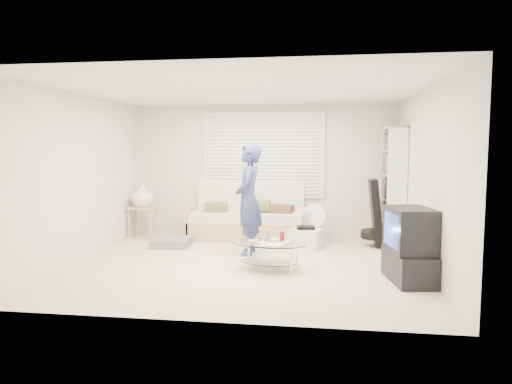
# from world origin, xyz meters

# --- Properties ---
(ground) EXTENTS (5.00, 5.00, 0.00)m
(ground) POSITION_xyz_m (0.00, 0.00, 0.00)
(ground) COLOR #BAAA91
(ground) RESTS_ON ground
(room_shell) EXTENTS (5.02, 4.52, 2.51)m
(room_shell) POSITION_xyz_m (0.00, 0.48, 1.63)
(room_shell) COLOR beige
(room_shell) RESTS_ON ground
(window_blinds) EXTENTS (2.32, 0.08, 1.62)m
(window_blinds) POSITION_xyz_m (0.00, 2.20, 1.55)
(window_blinds) COLOR silver
(window_blinds) RESTS_ON ground
(futon_sofa) EXTENTS (2.19, 0.89, 1.07)m
(futon_sofa) POSITION_xyz_m (-0.24, 1.88, 0.35)
(futon_sofa) COLOR tan
(futon_sofa) RESTS_ON ground
(grey_floor_pillow) EXTENTS (0.63, 0.63, 0.14)m
(grey_floor_pillow) POSITION_xyz_m (-1.43, 1.02, 0.07)
(grey_floor_pillow) COLOR slate
(grey_floor_pillow) RESTS_ON ground
(side_table) EXTENTS (0.52, 0.42, 1.02)m
(side_table) POSITION_xyz_m (-2.22, 1.70, 0.76)
(side_table) COLOR tan
(side_table) RESTS_ON ground
(bookshelf) EXTENTS (0.32, 0.86, 2.04)m
(bookshelf) POSITION_xyz_m (2.32, 1.64, 1.02)
(bookshelf) COLOR white
(bookshelf) RESTS_ON ground
(guitar_case) EXTENTS (0.41, 0.42, 1.14)m
(guitar_case) POSITION_xyz_m (2.02, 1.45, 0.50)
(guitar_case) COLOR black
(guitar_case) RESTS_ON ground
(floor_fan) EXTENTS (0.44, 0.29, 0.71)m
(floor_fan) POSITION_xyz_m (0.99, 1.57, 0.41)
(floor_fan) COLOR white
(floor_fan) RESTS_ON ground
(storage_bin) EXTENTS (0.61, 0.51, 0.37)m
(storage_bin) POSITION_xyz_m (0.85, 1.22, 0.17)
(storage_bin) COLOR white
(storage_bin) RESTS_ON ground
(tv_unit) EXTENTS (0.58, 0.92, 0.94)m
(tv_unit) POSITION_xyz_m (2.20, -0.58, 0.46)
(tv_unit) COLOR black
(tv_unit) RESTS_ON ground
(coffee_table) EXTENTS (1.12, 0.80, 0.51)m
(coffee_table) POSITION_xyz_m (0.39, -0.27, 0.31)
(coffee_table) COLOR silver
(coffee_table) RESTS_ON ground
(standing_person) EXTENTS (0.45, 0.66, 1.75)m
(standing_person) POSITION_xyz_m (-0.04, 0.63, 0.88)
(standing_person) COLOR navy
(standing_person) RESTS_ON ground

